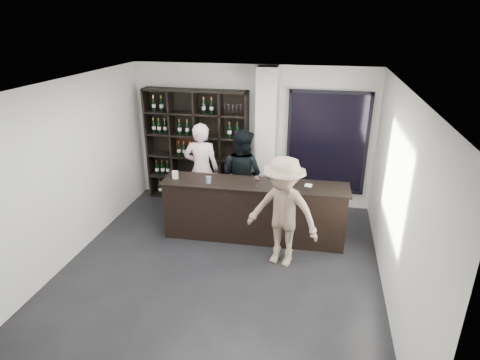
% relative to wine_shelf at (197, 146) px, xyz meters
% --- Properties ---
extents(floor, '(5.00, 5.50, 0.01)m').
position_rel_wine_shelf_xyz_m(floor, '(1.15, -2.57, -1.20)').
color(floor, black).
rests_on(floor, ground).
extents(wine_shelf, '(2.20, 0.35, 2.40)m').
position_rel_wine_shelf_xyz_m(wine_shelf, '(0.00, 0.00, 0.00)').
color(wine_shelf, black).
rests_on(wine_shelf, floor).
extents(structural_column, '(0.40, 0.40, 2.90)m').
position_rel_wine_shelf_xyz_m(structural_column, '(1.50, -0.10, 0.25)').
color(structural_column, silver).
rests_on(structural_column, floor).
extents(glass_panel, '(1.60, 0.08, 2.10)m').
position_rel_wine_shelf_xyz_m(glass_panel, '(2.70, 0.12, 0.20)').
color(glass_panel, black).
rests_on(glass_panel, floor).
extents(tasting_counter, '(3.26, 0.68, 1.07)m').
position_rel_wine_shelf_xyz_m(tasting_counter, '(1.50, -1.47, -0.66)').
color(tasting_counter, black).
rests_on(tasting_counter, floor).
extents(taster_pink, '(0.71, 0.48, 1.90)m').
position_rel_wine_shelf_xyz_m(taster_pink, '(0.31, -0.72, -0.25)').
color(taster_pink, '#FDCDD6').
rests_on(taster_pink, floor).
extents(taster_black, '(1.09, 0.98, 1.82)m').
position_rel_wine_shelf_xyz_m(taster_black, '(1.13, -0.72, -0.29)').
color(taster_black, black).
rests_on(taster_black, floor).
extents(customer, '(1.32, 0.98, 1.83)m').
position_rel_wine_shelf_xyz_m(customer, '(2.08, -2.17, -0.28)').
color(customer, gray).
rests_on(customer, floor).
extents(wine_glass, '(0.10, 0.10, 0.22)m').
position_rel_wine_shelf_xyz_m(wine_glass, '(1.56, -1.58, -0.01)').
color(wine_glass, white).
rests_on(wine_glass, tasting_counter).
extents(spit_cup, '(0.11, 0.11, 0.12)m').
position_rel_wine_shelf_xyz_m(spit_cup, '(0.72, -1.62, -0.07)').
color(spit_cup, silver).
rests_on(spit_cup, tasting_counter).
extents(napkin_stack, '(0.13, 0.13, 0.02)m').
position_rel_wine_shelf_xyz_m(napkin_stack, '(2.43, -1.39, -0.12)').
color(napkin_stack, white).
rests_on(napkin_stack, tasting_counter).
extents(card_stand, '(0.10, 0.05, 0.15)m').
position_rel_wine_shelf_xyz_m(card_stand, '(0.08, -1.55, -0.05)').
color(card_stand, white).
rests_on(card_stand, tasting_counter).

